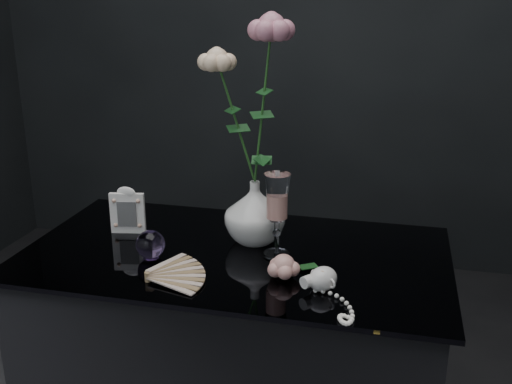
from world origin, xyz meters
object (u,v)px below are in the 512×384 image
(vase, at_px, (255,212))
(wine_glass, at_px, (277,215))
(loose_rose, at_px, (283,266))
(picture_frame, at_px, (127,210))
(paperweight, at_px, (150,244))
(pearl_jar, at_px, (323,278))

(vase, distance_m, wine_glass, 0.10)
(vase, height_order, loose_rose, vase)
(picture_frame, height_order, paperweight, picture_frame)
(wine_glass, bearing_deg, paperweight, -163.28)
(pearl_jar, bearing_deg, vase, 172.24)
(picture_frame, relative_size, pearl_jar, 0.66)
(wine_glass, height_order, loose_rose, wine_glass)
(paperweight, bearing_deg, loose_rose, -4.84)
(vase, distance_m, picture_frame, 0.35)
(picture_frame, height_order, loose_rose, picture_frame)
(paperweight, bearing_deg, vase, 35.33)
(paperweight, bearing_deg, pearl_jar, -8.77)
(vase, height_order, paperweight, vase)
(vase, bearing_deg, paperweight, -144.67)
(paperweight, bearing_deg, wine_glass, 16.72)
(pearl_jar, bearing_deg, picture_frame, -160.80)
(vase, distance_m, pearl_jar, 0.31)
(pearl_jar, bearing_deg, paperweight, -149.20)
(vase, relative_size, paperweight, 2.31)
(vase, xyz_separation_m, picture_frame, (-0.35, -0.02, -0.02))
(paperweight, xyz_separation_m, pearl_jar, (0.43, -0.07, -0.01))
(pearl_jar, bearing_deg, wine_glass, 170.61)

